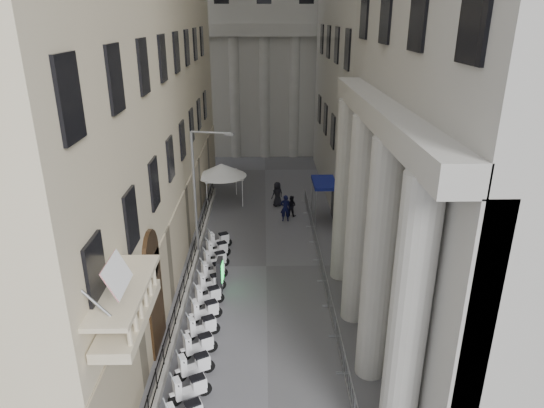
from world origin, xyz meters
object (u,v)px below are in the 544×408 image
at_px(security_tent, 226,171).
at_px(pedestrian_b, 291,206).
at_px(info_kiosk, 220,275).
at_px(street_lamp, 199,185).
at_px(pedestrian_a, 285,208).

bearing_deg(security_tent, pedestrian_b, -28.17).
height_order(info_kiosk, pedestrian_b, info_kiosk).
bearing_deg(pedestrian_b, info_kiosk, 94.74).
bearing_deg(street_lamp, pedestrian_b, 59.61).
height_order(pedestrian_a, pedestrian_b, pedestrian_a).
bearing_deg(pedestrian_b, security_tent, -0.58).
bearing_deg(pedestrian_b, pedestrian_a, 91.55).
bearing_deg(street_lamp, info_kiosk, -58.73).
distance_m(street_lamp, pedestrian_b, 9.48).
distance_m(security_tent, info_kiosk, 13.19).
height_order(security_tent, street_lamp, street_lamp).
relative_size(pedestrian_a, pedestrian_b, 1.27).
xyz_separation_m(security_tent, pedestrian_a, (4.49, -3.64, -1.66)).
xyz_separation_m(security_tent, info_kiosk, (0.58, -13.07, -1.71)).
bearing_deg(pedestrian_a, security_tent, -35.46).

